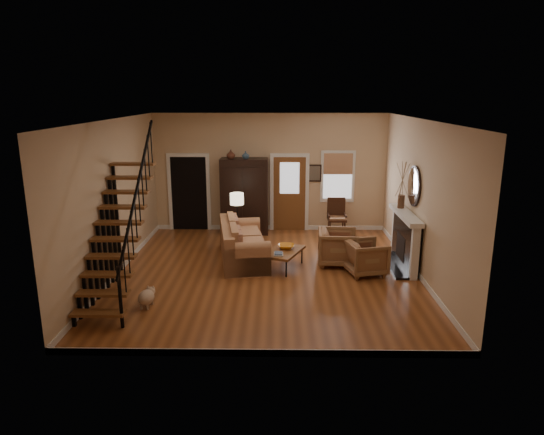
{
  "coord_description": "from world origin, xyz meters",
  "views": [
    {
      "loc": [
        0.25,
        -9.99,
        3.82
      ],
      "look_at": [
        0.1,
        0.4,
        1.15
      ],
      "focal_mm": 32.0,
      "sensor_mm": 36.0,
      "label": 1
    }
  ],
  "objects_px": {
    "side_chair": "(337,217)",
    "floor_lamp": "(237,222)",
    "sofa": "(243,242)",
    "armchair_right": "(338,247)",
    "armchair_left": "(366,257)",
    "coffee_table": "(284,259)",
    "armoire": "(245,196)"
  },
  "relations": [
    {
      "from": "coffee_table",
      "to": "side_chair",
      "type": "relative_size",
      "value": 1.07
    },
    {
      "from": "coffee_table",
      "to": "armchair_left",
      "type": "height_order",
      "value": "armchair_left"
    },
    {
      "from": "sofa",
      "to": "armchair_right",
      "type": "distance_m",
      "value": 2.2
    },
    {
      "from": "armoire",
      "to": "coffee_table",
      "type": "distance_m",
      "value": 3.17
    },
    {
      "from": "armchair_right",
      "to": "floor_lamp",
      "type": "height_order",
      "value": "floor_lamp"
    },
    {
      "from": "floor_lamp",
      "to": "armchair_right",
      "type": "bearing_deg",
      "value": -21.81
    },
    {
      "from": "armoire",
      "to": "floor_lamp",
      "type": "height_order",
      "value": "armoire"
    },
    {
      "from": "armoire",
      "to": "sofa",
      "type": "distance_m",
      "value": 2.4
    },
    {
      "from": "side_chair",
      "to": "coffee_table",
      "type": "bearing_deg",
      "value": -119.14
    },
    {
      "from": "side_chair",
      "to": "armchair_left",
      "type": "bearing_deg",
      "value": -84.34
    },
    {
      "from": "sofa",
      "to": "coffee_table",
      "type": "relative_size",
      "value": 2.13
    },
    {
      "from": "armchair_left",
      "to": "sofa",
      "type": "bearing_deg",
      "value": 59.08
    },
    {
      "from": "sofa",
      "to": "side_chair",
      "type": "xyz_separation_m",
      "value": [
        2.43,
        2.12,
        0.08
      ]
    },
    {
      "from": "armoire",
      "to": "floor_lamp",
      "type": "xyz_separation_m",
      "value": [
        -0.07,
        -1.61,
        -0.32
      ]
    },
    {
      "from": "sofa",
      "to": "armchair_right",
      "type": "relative_size",
      "value": 2.59
    },
    {
      "from": "coffee_table",
      "to": "armchair_right",
      "type": "distance_m",
      "value": 1.29
    },
    {
      "from": "armoire",
      "to": "sofa",
      "type": "relative_size",
      "value": 0.91
    },
    {
      "from": "sofa",
      "to": "coffee_table",
      "type": "bearing_deg",
      "value": -38.77
    },
    {
      "from": "side_chair",
      "to": "armoire",
      "type": "bearing_deg",
      "value": 175.52
    },
    {
      "from": "armchair_right",
      "to": "coffee_table",
      "type": "bearing_deg",
      "value": 106.91
    },
    {
      "from": "armchair_right",
      "to": "side_chair",
      "type": "height_order",
      "value": "side_chair"
    },
    {
      "from": "armoire",
      "to": "floor_lamp",
      "type": "relative_size",
      "value": 1.43
    },
    {
      "from": "armchair_left",
      "to": "floor_lamp",
      "type": "relative_size",
      "value": 0.56
    },
    {
      "from": "armchair_right",
      "to": "floor_lamp",
      "type": "xyz_separation_m",
      "value": [
        -2.38,
        0.95,
        0.33
      ]
    },
    {
      "from": "floor_lamp",
      "to": "side_chair",
      "type": "distance_m",
      "value": 2.99
    },
    {
      "from": "sofa",
      "to": "armchair_left",
      "type": "bearing_deg",
      "value": -26.17
    },
    {
      "from": "armoire",
      "to": "sofa",
      "type": "xyz_separation_m",
      "value": [
        0.12,
        -2.32,
        -0.62
      ]
    },
    {
      "from": "side_chair",
      "to": "floor_lamp",
      "type": "bearing_deg",
      "value": -151.68
    },
    {
      "from": "sofa",
      "to": "armchair_right",
      "type": "xyz_separation_m",
      "value": [
        2.18,
        -0.25,
        -0.03
      ]
    },
    {
      "from": "sofa",
      "to": "armchair_left",
      "type": "height_order",
      "value": "sofa"
    },
    {
      "from": "armchair_left",
      "to": "side_chair",
      "type": "xyz_separation_m",
      "value": [
        -0.29,
        2.97,
        0.14
      ]
    },
    {
      "from": "floor_lamp",
      "to": "sofa",
      "type": "bearing_deg",
      "value": -74.34
    }
  ]
}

